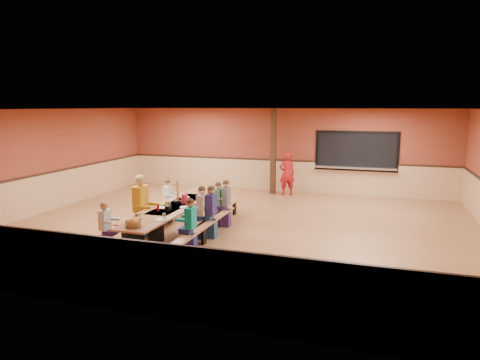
% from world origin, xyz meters
% --- Properties ---
extents(ground, '(12.00, 12.00, 0.00)m').
position_xyz_m(ground, '(0.00, 0.00, 0.00)').
color(ground, brown).
rests_on(ground, ground).
extents(room_envelope, '(12.04, 10.04, 3.02)m').
position_xyz_m(room_envelope, '(0.00, 0.00, 0.69)').
color(room_envelope, brown).
rests_on(room_envelope, ground).
extents(kitchen_pass_through, '(2.78, 0.28, 1.38)m').
position_xyz_m(kitchen_pass_through, '(2.60, 4.96, 1.49)').
color(kitchen_pass_through, black).
rests_on(kitchen_pass_through, ground).
extents(structural_post, '(0.18, 0.18, 3.00)m').
position_xyz_m(structural_post, '(-0.20, 4.40, 1.50)').
color(structural_post, '#301E10').
rests_on(structural_post, ground).
extents(cafeteria_table_main, '(1.91, 3.70, 0.74)m').
position_xyz_m(cafeteria_table_main, '(-1.19, -1.62, 0.53)').
color(cafeteria_table_main, '#9C633D').
rests_on(cafeteria_table_main, ground).
extents(cafeteria_table_second, '(1.91, 3.70, 0.74)m').
position_xyz_m(cafeteria_table_second, '(-1.38, -0.40, 0.53)').
color(cafeteria_table_second, '#9C633D').
rests_on(cafeteria_table_second, ground).
extents(seated_child_white_left, '(0.33, 0.27, 1.13)m').
position_xyz_m(seated_child_white_left, '(-2.01, -2.93, 0.57)').
color(seated_child_white_left, silver).
rests_on(seated_child_white_left, ground).
extents(seated_adult_yellow, '(0.49, 0.40, 1.46)m').
position_xyz_m(seated_adult_yellow, '(-2.01, -1.50, 0.73)').
color(seated_adult_yellow, gold).
rests_on(seated_adult_yellow, ground).
extents(seated_child_grey_left, '(0.33, 0.27, 1.14)m').
position_xyz_m(seated_child_grey_left, '(-2.01, -0.14, 0.57)').
color(seated_child_grey_left, white).
rests_on(seated_child_grey_left, ground).
extents(seated_child_teal_right, '(0.35, 0.29, 1.18)m').
position_xyz_m(seated_child_teal_right, '(-0.36, -2.31, 0.59)').
color(seated_child_teal_right, '#0D8F8B').
rests_on(seated_child_teal_right, ground).
extents(seated_child_navy_right, '(0.38, 0.31, 1.24)m').
position_xyz_m(seated_child_navy_right, '(-0.36, -1.13, 0.62)').
color(seated_child_navy_right, navy).
rests_on(seated_child_navy_right, ground).
extents(seated_child_char_right, '(0.36, 0.30, 1.20)m').
position_xyz_m(seated_child_char_right, '(-0.36, -0.11, 0.60)').
color(seated_child_char_right, '#4F5159').
rests_on(seated_child_char_right, ground).
extents(seated_child_purple_sec, '(0.35, 0.29, 1.17)m').
position_xyz_m(seated_child_purple_sec, '(-2.20, -1.31, 0.59)').
color(seated_child_purple_sec, '#774876').
rests_on(seated_child_purple_sec, ground).
extents(seated_child_green_sec, '(0.34, 0.28, 1.15)m').
position_xyz_m(seated_child_green_sec, '(-0.55, -0.17, 0.58)').
color(seated_child_green_sec, '#34723D').
rests_on(seated_child_green_sec, ground).
extents(seated_child_tan_sec, '(0.38, 0.31, 1.24)m').
position_xyz_m(seated_child_tan_sec, '(-0.55, -1.24, 0.62)').
color(seated_child_tan_sec, '#B0A18D').
rests_on(seated_child_tan_sec, ground).
extents(standing_woman, '(0.66, 0.58, 1.52)m').
position_xyz_m(standing_woman, '(0.34, 4.25, 0.76)').
color(standing_woman, '#A61216').
rests_on(standing_woman, ground).
extents(punch_pitcher, '(0.16, 0.16, 0.22)m').
position_xyz_m(punch_pitcher, '(-1.13, -0.96, 0.85)').
color(punch_pitcher, '#B3172E').
rests_on(punch_pitcher, cafeteria_table_main).
extents(chip_bowl, '(0.32, 0.32, 0.15)m').
position_xyz_m(chip_bowl, '(-1.23, -3.11, 0.81)').
color(chip_bowl, orange).
rests_on(chip_bowl, cafeteria_table_main).
extents(napkin_dispenser, '(0.10, 0.14, 0.13)m').
position_xyz_m(napkin_dispenser, '(-1.16, -1.76, 0.80)').
color(napkin_dispenser, black).
rests_on(napkin_dispenser, cafeteria_table_main).
extents(condiment_mustard, '(0.06, 0.06, 0.17)m').
position_xyz_m(condiment_mustard, '(-1.33, -1.51, 0.82)').
color(condiment_mustard, yellow).
rests_on(condiment_mustard, cafeteria_table_main).
extents(condiment_ketchup, '(0.06, 0.06, 0.17)m').
position_xyz_m(condiment_ketchup, '(-1.37, -1.85, 0.82)').
color(condiment_ketchup, '#B2140F').
rests_on(condiment_ketchup, cafeteria_table_main).
extents(table_paddle, '(0.16, 0.16, 0.56)m').
position_xyz_m(table_paddle, '(-1.31, -0.96, 0.88)').
color(table_paddle, black).
rests_on(table_paddle, cafeteria_table_main).
extents(place_settings, '(0.65, 3.30, 0.11)m').
position_xyz_m(place_settings, '(-1.19, -1.62, 0.80)').
color(place_settings, beige).
rests_on(place_settings, cafeteria_table_main).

